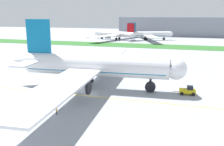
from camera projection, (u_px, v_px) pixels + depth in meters
The scene contains 10 objects.
ground_plane at pixel (90, 94), 66.27m from camera, with size 600.00×600.00×0.00m, color #9399A0.
apron_taxi_line at pixel (88, 96), 64.73m from camera, with size 280.00×0.36×0.01m, color yellow.
grass_median_strip at pixel (151, 46), 166.35m from camera, with size 320.00×24.00×0.10m, color #2D6628.
airliner_foreground at pixel (93, 66), 69.91m from camera, with size 50.44×78.38×19.14m.
pushback_tug at pixel (188, 91), 65.70m from camera, with size 5.94×2.76×2.29m.
ground_crew_wingwalker_port at pixel (57, 110), 52.48m from camera, with size 0.41×0.58×1.75m.
ground_crew_marshaller_front at pixel (47, 85), 70.57m from camera, with size 0.44×0.51×1.67m.
parked_airliner_far_left at pixel (116, 34), 206.32m from camera, with size 41.30×66.85×13.66m.
parked_airliner_far_centre at pixel (148, 34), 203.36m from camera, with size 38.53×61.74×14.09m.
terminal_building at pixel (187, 27), 238.16m from camera, with size 129.31×20.00×18.00m, color gray.
Camera 1 is at (24.00, -58.84, 20.42)m, focal length 40.42 mm.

